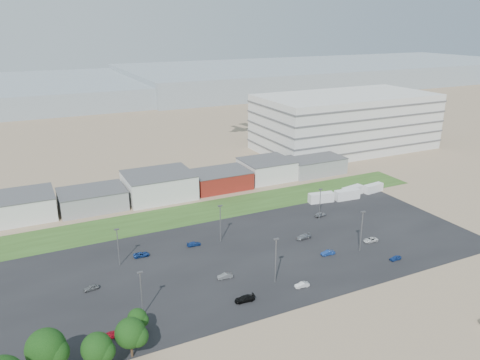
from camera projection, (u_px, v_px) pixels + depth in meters
ground at (283, 297)px, 100.51m from camera, size 700.00×700.00×0.00m
parking_lot at (259, 253)px, 119.60m from camera, size 120.00×50.00×0.01m
grass_strip at (196, 213)px, 144.74m from camera, size 160.00×16.00×0.02m
hills_backdrop at (127, 88)px, 383.61m from camera, size 700.00×200.00×9.00m
building_row at (126, 190)px, 152.56m from camera, size 170.00×20.00×8.00m
parking_garage at (345, 122)px, 214.66m from camera, size 80.00×40.00×25.00m
box_trailer_a at (321, 198)px, 152.91m from camera, size 8.68×3.97×3.14m
box_trailer_b at (347, 195)px, 155.43m from camera, size 8.83×3.35×3.24m
box_trailer_c at (352, 191)px, 159.15m from camera, size 8.40×3.85×3.03m
box_trailer_d at (373, 188)px, 162.06m from camera, size 7.81×3.31×2.84m
tree_left at (46, 352)px, 76.18m from camera, size 6.96×6.96×10.43m
tree_mid at (97, 351)px, 77.90m from camera, size 5.61×5.61×8.42m
tree_right at (131, 336)px, 81.47m from camera, size 5.77×5.77×8.65m
tree_near at (137, 320)px, 88.02m from camera, size 3.96×3.96×5.94m
lightpole_front_l at (141, 294)px, 92.89m from camera, size 1.16×0.48×9.87m
lightpole_front_m at (276, 261)px, 104.65m from camera, size 1.29×0.54×10.93m
lightpole_front_r at (361, 231)px, 119.16m from camera, size 1.29×0.54×10.98m
lightpole_back_l at (118, 247)px, 112.20m from camera, size 1.14×0.47×9.66m
lightpole_back_m at (220, 224)px, 124.55m from camera, size 1.22×0.51×10.36m
lightpole_back_r at (320, 204)px, 138.77m from camera, size 1.13×0.47×9.59m
parked_car_0 at (371, 240)px, 125.65m from camera, size 4.14×2.18×1.11m
parked_car_1 at (328, 253)px, 118.57m from camera, size 3.73×1.52×1.20m
parked_car_2 at (395, 258)px, 116.06m from camera, size 3.19×1.30×1.08m
parked_car_3 at (245, 299)px, 98.91m from camera, size 4.53×2.17×1.27m
parked_car_4 at (225, 276)px, 107.79m from camera, size 3.74×1.62×1.20m
parked_car_5 at (91, 288)px, 103.11m from camera, size 3.42×1.72×1.12m
parked_car_6 at (194, 244)px, 123.42m from camera, size 3.80×1.69×1.08m
parked_car_8 at (320, 215)px, 141.84m from camera, size 3.83×1.74×1.27m
parked_car_9 at (141, 255)px, 117.76m from camera, size 4.15×2.12×1.12m
parked_car_10 at (114, 334)px, 87.80m from camera, size 3.92×1.88×1.10m
parked_car_12 at (304, 237)px, 127.32m from camera, size 4.54×2.19×1.28m
parked_car_13 at (302, 285)px, 104.22m from camera, size 3.44×1.43×1.11m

